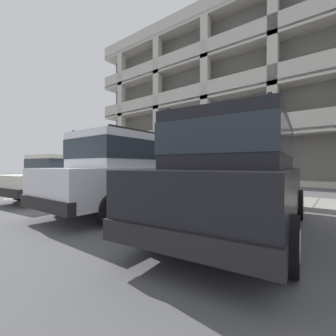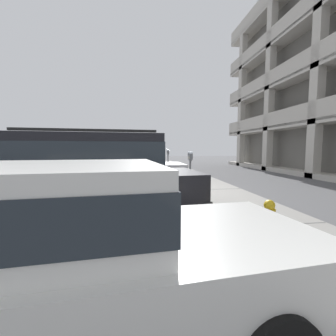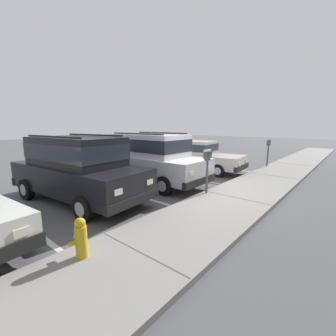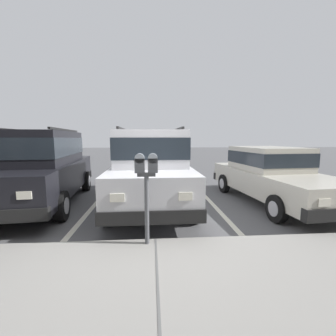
# 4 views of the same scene
# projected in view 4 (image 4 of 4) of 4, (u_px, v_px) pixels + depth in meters

# --- Properties ---
(ground_plane) EXTENTS (80.00, 80.00, 0.10)m
(ground_plane) POSITION_uv_depth(u_px,v_px,m) (156.00, 243.00, 3.97)
(ground_plane) COLOR #565659
(sidewalk) EXTENTS (40.00, 2.20, 0.12)m
(sidewalk) POSITION_uv_depth(u_px,v_px,m) (157.00, 284.00, 2.67)
(sidewalk) COLOR gray
(sidewalk) RESTS_ON ground_plane
(parking_stall_lines) EXTENTS (12.93, 4.80, 0.01)m
(parking_stall_lines) POSITION_uv_depth(u_px,v_px,m) (86.00, 215.00, 5.23)
(parking_stall_lines) COLOR silver
(parking_stall_lines) RESTS_ON ground_plane
(silver_suv) EXTENTS (2.05, 4.79, 2.03)m
(silver_suv) POSITION_uv_depth(u_px,v_px,m) (151.00, 164.00, 6.08)
(silver_suv) COLOR silver
(silver_suv) RESTS_ON ground_plane
(red_sedan) EXTENTS (2.14, 4.62, 1.54)m
(red_sedan) POSITION_uv_depth(u_px,v_px,m) (271.00, 173.00, 6.29)
(red_sedan) COLOR beige
(red_sedan) RESTS_ON ground_plane
(dark_hatchback) EXTENTS (2.35, 4.94, 2.03)m
(dark_hatchback) POSITION_uv_depth(u_px,v_px,m) (40.00, 164.00, 6.06)
(dark_hatchback) COLOR black
(dark_hatchback) RESTS_ON ground_plane
(parking_meter_near) EXTENTS (0.35, 0.12, 1.44)m
(parking_meter_near) POSITION_uv_depth(u_px,v_px,m) (146.00, 177.00, 3.45)
(parking_meter_near) COLOR #595B60
(parking_meter_near) RESTS_ON sidewalk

